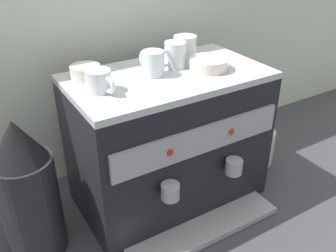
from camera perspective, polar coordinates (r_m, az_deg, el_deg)
ground_plane at (r=1.43m, az=0.00°, el=-10.21°), size 4.00×4.00×0.00m
tiled_backsplash_wall at (r=1.44m, az=-6.95°, el=14.50°), size 2.80×0.03×1.10m
espresso_machine at (r=1.29m, az=0.10°, el=-2.13°), size 0.63×0.47×0.48m
ceramic_cup_0 at (r=1.16m, az=-2.41°, el=9.58°), size 0.07×0.11×0.08m
ceramic_cup_1 at (r=1.23m, az=0.95°, el=10.76°), size 0.11×0.07×0.08m
ceramic_cup_2 at (r=1.32m, az=2.55°, el=11.90°), size 0.10×0.10×0.08m
ceramic_cup_3 at (r=1.06m, az=-10.42°, el=6.73°), size 0.07×0.11×0.06m
ceramic_bowl_0 at (r=1.22m, az=6.21°, el=9.33°), size 0.12×0.12×0.04m
ceramic_bowl_1 at (r=1.18m, az=-12.48°, el=8.05°), size 0.09×0.09×0.04m
coffee_grinder at (r=1.17m, az=-20.63°, el=-9.40°), size 0.18×0.18×0.45m
milk_pitcher at (r=1.60m, az=13.99°, el=-3.13°), size 0.10×0.10×0.15m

